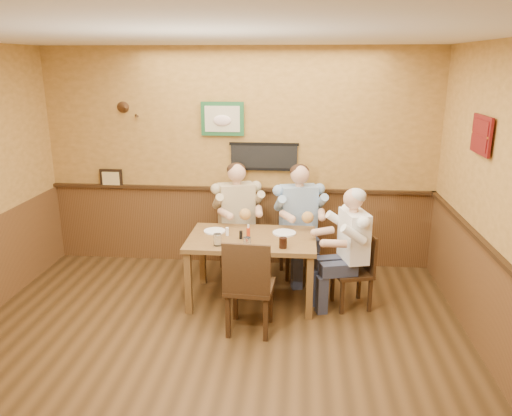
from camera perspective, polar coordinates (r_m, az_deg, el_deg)
The scene contains 17 objects.
room at distance 4.09m, azimuth -4.12°, elevation 3.38°, with size 5.02×5.03×2.81m.
dining_table at distance 5.53m, azimuth -0.47°, elevation -4.24°, with size 1.40×0.90×0.75m.
chair_back_left at distance 6.37m, azimuth -2.20°, elevation -3.46°, with size 0.41×0.41×0.89m, color #372311, non-canonical shape.
chair_back_right at distance 6.26m, azimuth 4.78°, elevation -3.82°, with size 0.41×0.41×0.90m, color #372311, non-canonical shape.
chair_right_end at distance 5.56m, azimuth 10.90°, elevation -7.04°, with size 0.39×0.39×0.84m, color #372311, non-canonical shape.
chair_near_side at distance 4.97m, azimuth -0.70°, elevation -8.72°, with size 0.46×0.46×0.99m, color #372311, non-canonical shape.
diner_tan_shirt at distance 6.30m, azimuth -2.22°, elevation -1.82°, with size 0.59×0.59×1.28m, color beige, non-canonical shape.
diner_blue_polo at distance 6.20m, azimuth 4.83°, elevation -2.15°, with size 0.59×0.59×1.28m, color #87A8CB, non-canonical shape.
diner_white_elder at distance 5.49m, azimuth 11.00°, elevation -5.31°, with size 0.56×0.56×1.21m, color white, non-canonical shape.
water_glass_left at distance 5.25m, azimuth -4.42°, elevation -3.63°, with size 0.09×0.09×0.13m, color white.
water_glass_mid at distance 5.15m, azimuth -1.03°, elevation -4.02°, with size 0.08×0.08×0.12m, color white.
cola_tumbler at distance 5.18m, azimuth 3.11°, elevation -3.99°, with size 0.08×0.08×0.11m, color black.
hot_sauce_bottle at distance 5.37m, azimuth -0.88°, elevation -2.93°, with size 0.04×0.04×0.16m, color #B63413.
salt_shaker at distance 5.54m, azimuth -3.31°, elevation -2.70°, with size 0.04×0.04×0.09m, color white.
pepper_shaker at distance 5.43m, azimuth -1.74°, elevation -3.09°, with size 0.04×0.04×0.09m, color black.
plate_far_left at distance 5.69m, azimuth -4.75°, elevation -2.63°, with size 0.24×0.24×0.02m, color white.
plate_far_right at distance 5.62m, azimuth 3.25°, elevation -2.84°, with size 0.26×0.26×0.02m, color white.
Camera 1 is at (0.78, -3.77, 2.60)m, focal length 35.00 mm.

